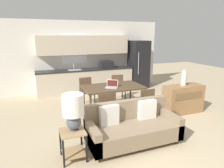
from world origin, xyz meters
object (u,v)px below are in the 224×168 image
at_px(dining_table, 113,88).
at_px(vase, 184,78).
at_px(dining_chair_far_left, 87,90).
at_px(laptop, 112,86).
at_px(dining_chair_near_right, 145,102).
at_px(dining_chair_far_right, 118,86).
at_px(refrigerator, 139,64).
at_px(credenza, 183,99).
at_px(table_lamp, 73,109).
at_px(couch, 132,127).
at_px(dining_chair_near_left, 105,107).
at_px(side_table, 73,140).

xyz_separation_m(dining_table, vase, (1.83, -0.76, 0.30)).
xyz_separation_m(dining_chair_far_left, laptop, (0.48, -0.95, 0.31)).
distance_m(dining_chair_near_right, dining_chair_far_right, 1.73).
xyz_separation_m(refrigerator, credenza, (-0.23, -3.03, -0.57)).
distance_m(refrigerator, dining_table, 3.04).
distance_m(dining_chair_near_right, dining_chair_far_left, 2.02).
distance_m(table_lamp, laptop, 2.25).
distance_m(couch, credenza, 2.30).
relative_size(refrigerator, dining_chair_far_left, 2.27).
bearing_deg(dining_chair_near_left, side_table, 46.27).
bearing_deg(side_table, laptop, 51.08).
distance_m(table_lamp, dining_chair_near_right, 2.29).
bearing_deg(dining_chair_far_right, dining_table, -114.11).
distance_m(side_table, laptop, 2.34).
height_order(dining_table, vase, vase).
xyz_separation_m(credenza, dining_chair_far_left, (-2.36, 1.66, 0.09)).
distance_m(dining_chair_near_left, dining_chair_near_right, 1.08).
bearing_deg(dining_chair_far_right, vase, -44.22).
height_order(credenza, laptop, laptop).
relative_size(side_table, dining_chair_near_left, 0.63).
distance_m(dining_table, dining_chair_near_right, 1.03).
relative_size(couch, vase, 4.27).
bearing_deg(dining_chair_near_right, side_table, 25.07).
relative_size(refrigerator, laptop, 4.76).
distance_m(couch, laptop, 1.73).
distance_m(refrigerator, dining_chair_far_left, 2.97).
relative_size(table_lamp, vase, 1.50).
bearing_deg(side_table, dining_chair_near_left, 47.70).
height_order(refrigerator, dining_table, refrigerator).
bearing_deg(dining_chair_far_left, table_lamp, -112.71).
xyz_separation_m(credenza, dining_chair_far_right, (-1.27, 1.69, 0.09)).
distance_m(credenza, dining_chair_near_right, 1.28).
bearing_deg(couch, dining_table, 80.95).
relative_size(credenza, laptop, 2.79).
distance_m(dining_table, dining_chair_near_left, 1.00).
relative_size(side_table, table_lamp, 0.83).
height_order(credenza, dining_chair_far_left, dining_chair_far_left).
height_order(side_table, dining_chair_far_right, dining_chair_far_right).
xyz_separation_m(dining_table, side_table, (-1.50, -1.88, -0.34)).
distance_m(dining_table, credenza, 2.01).
bearing_deg(laptop, dining_chair_far_left, 150.77).
bearing_deg(side_table, refrigerator, 49.14).
xyz_separation_m(couch, side_table, (-1.23, -0.14, 0.03)).
bearing_deg(dining_chair_near_left, couch, 104.41).
bearing_deg(dining_chair_far_right, couch, -99.69).
xyz_separation_m(side_table, table_lamp, (0.04, 0.02, 0.56)).
relative_size(couch, dining_chair_far_left, 2.18).
height_order(table_lamp, dining_chair_far_left, table_lamp).
relative_size(refrigerator, side_table, 3.58).
xyz_separation_m(couch, dining_chair_far_right, (0.83, 2.62, 0.16)).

